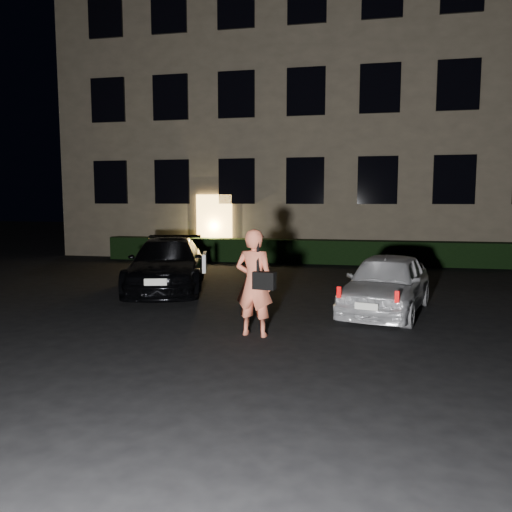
# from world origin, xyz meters

# --- Properties ---
(ground) EXTENTS (80.00, 80.00, 0.00)m
(ground) POSITION_xyz_m (0.00, 0.00, 0.00)
(ground) COLOR black
(ground) RESTS_ON ground
(building) EXTENTS (20.00, 8.11, 12.00)m
(building) POSITION_xyz_m (-0.00, 14.99, 6.00)
(building) COLOR brown
(building) RESTS_ON ground
(hedge) EXTENTS (15.00, 0.70, 0.85)m
(hedge) POSITION_xyz_m (0.00, 10.50, 0.42)
(hedge) COLOR black
(hedge) RESTS_ON ground
(sedan) EXTENTS (2.95, 4.81, 1.30)m
(sedan) POSITION_xyz_m (-2.82, 4.36, 0.65)
(sedan) COLOR black
(sedan) RESTS_ON ground
(hatch) EXTENTS (2.24, 3.80, 1.21)m
(hatch) POSITION_xyz_m (2.55, 2.75, 0.61)
(hatch) COLOR silver
(hatch) RESTS_ON ground
(man) EXTENTS (0.76, 0.54, 1.82)m
(man) POSITION_xyz_m (0.28, 0.47, 0.91)
(man) COLOR #E56D4E
(man) RESTS_ON ground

